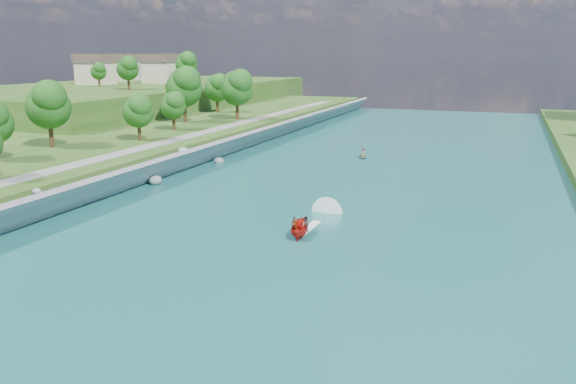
% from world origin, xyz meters
% --- Properties ---
extents(ground, '(260.00, 260.00, 0.00)m').
position_xyz_m(ground, '(0.00, 0.00, 0.00)').
color(ground, '#2D5119').
rests_on(ground, ground).
extents(river_water, '(55.00, 240.00, 0.10)m').
position_xyz_m(river_water, '(0.00, 20.00, 0.05)').
color(river_water, '#175854').
rests_on(river_water, ground).
extents(berm_west, '(45.00, 240.00, 3.50)m').
position_xyz_m(berm_west, '(-50.00, 20.00, 1.75)').
color(berm_west, '#2D5119').
rests_on(berm_west, ground).
extents(ridge_west, '(60.00, 120.00, 9.00)m').
position_xyz_m(ridge_west, '(-82.50, 95.00, 4.50)').
color(ridge_west, '#2D5119').
rests_on(ridge_west, ground).
extents(riprap_bank, '(3.68, 236.00, 4.05)m').
position_xyz_m(riprap_bank, '(-25.86, 18.84, 1.81)').
color(riprap_bank, slate).
rests_on(riprap_bank, ground).
extents(riverside_path, '(3.00, 200.00, 0.10)m').
position_xyz_m(riverside_path, '(-32.50, 20.00, 3.55)').
color(riverside_path, gray).
rests_on(riverside_path, berm_west).
extents(ridge_houses, '(29.50, 29.50, 8.40)m').
position_xyz_m(ridge_houses, '(-88.67, 100.00, 13.31)').
color(ridge_houses, beige).
rests_on(ridge_houses, ridge_west).
extents(trees_ridge, '(23.54, 38.03, 10.55)m').
position_xyz_m(trees_ridge, '(-69.36, 86.22, 13.63)').
color(trees_ridge, '#155216').
rests_on(trees_ridge, ridge_west).
extents(motorboat, '(3.60, 18.92, 2.02)m').
position_xyz_m(motorboat, '(0.64, 8.55, 0.76)').
color(motorboat, '#B0170E').
rests_on(motorboat, river_water).
extents(raft, '(2.75, 3.30, 1.67)m').
position_xyz_m(raft, '(-3.85, 50.51, 0.47)').
color(raft, gray).
rests_on(raft, river_water).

